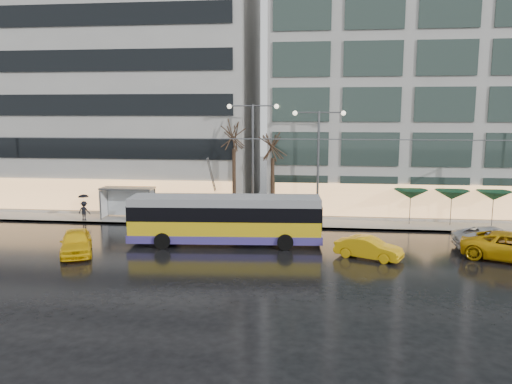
# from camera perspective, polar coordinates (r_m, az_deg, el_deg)

# --- Properties ---
(ground) EXTENTS (140.00, 140.00, 0.00)m
(ground) POSITION_cam_1_polar(r_m,az_deg,el_deg) (29.28, -6.82, -7.96)
(ground) COLOR black
(ground) RESTS_ON ground
(sidewalk) EXTENTS (80.00, 10.00, 0.15)m
(sidewalk) POSITION_cam_1_polar(r_m,az_deg,el_deg) (42.34, 0.15, -2.46)
(sidewalk) COLOR gray
(sidewalk) RESTS_ON ground
(kerb) EXTENTS (80.00, 0.10, 0.15)m
(kerb) POSITION_cam_1_polar(r_m,az_deg,el_deg) (37.53, -0.68, -3.97)
(kerb) COLOR slate
(kerb) RESTS_ON ground
(building_left) EXTENTS (34.00, 14.00, 22.00)m
(building_left) POSITION_cam_1_polar(r_m,az_deg,el_deg) (51.50, -19.94, 11.44)
(building_left) COLOR #A09E99
(building_left) RESTS_ON sidewalk
(building_right) EXTENTS (32.00, 14.00, 25.00)m
(building_right) POSITION_cam_1_polar(r_m,az_deg,el_deg) (48.06, 22.06, 13.33)
(building_right) COLOR #A09E99
(building_right) RESTS_ON sidewalk
(trolleybus) EXTENTS (12.53, 5.08, 5.74)m
(trolleybus) POSITION_cam_1_polar(r_m,az_deg,el_deg) (32.59, -3.52, -3.33)
(trolleybus) COLOR gold
(trolleybus) RESTS_ON ground
(catenary) EXTENTS (42.24, 5.12, 7.00)m
(catenary) POSITION_cam_1_polar(r_m,az_deg,el_deg) (35.86, -2.50, 2.19)
(catenary) COLOR #595B60
(catenary) RESTS_ON ground
(bus_shelter) EXTENTS (4.20, 1.60, 2.51)m
(bus_shelter) POSITION_cam_1_polar(r_m,az_deg,el_deg) (41.28, -14.85, -0.41)
(bus_shelter) COLOR #595B60
(bus_shelter) RESTS_ON sidewalk
(street_lamp_near) EXTENTS (3.96, 0.36, 9.03)m
(street_lamp_near) POSITION_cam_1_polar(r_m,az_deg,el_deg) (38.39, -0.37, 5.26)
(street_lamp_near) COLOR #595B60
(street_lamp_near) RESTS_ON sidewalk
(street_lamp_far) EXTENTS (3.96, 0.36, 8.53)m
(street_lamp_far) POSITION_cam_1_polar(r_m,az_deg,el_deg) (38.14, 7.14, 4.75)
(street_lamp_far) COLOR #595B60
(street_lamp_far) RESTS_ON sidewalk
(tree_a) EXTENTS (3.20, 3.20, 8.40)m
(tree_a) POSITION_cam_1_polar(r_m,az_deg,el_deg) (38.73, -2.56, 6.91)
(tree_a) COLOR black
(tree_a) RESTS_ON sidewalk
(tree_b) EXTENTS (3.20, 3.20, 7.70)m
(tree_b) POSITION_cam_1_polar(r_m,az_deg,el_deg) (38.61, 1.92, 5.88)
(tree_b) COLOR black
(tree_b) RESTS_ON sidewalk
(parasol_a) EXTENTS (2.50, 2.50, 2.65)m
(parasol_a) POSITION_cam_1_polar(r_m,az_deg,el_deg) (39.43, 17.26, -0.23)
(parasol_a) COLOR #595B60
(parasol_a) RESTS_ON sidewalk
(parasol_b) EXTENTS (2.50, 2.50, 2.65)m
(parasol_b) POSITION_cam_1_polar(r_m,az_deg,el_deg) (40.11, 21.47, -0.30)
(parasol_b) COLOR #595B60
(parasol_b) RESTS_ON sidewalk
(parasol_c) EXTENTS (2.50, 2.50, 2.65)m
(parasol_c) POSITION_cam_1_polar(r_m,az_deg,el_deg) (40.99, 25.52, -0.37)
(parasol_c) COLOR #595B60
(parasol_c) RESTS_ON sidewalk
(taxi_a) EXTENTS (3.45, 4.78, 1.51)m
(taxi_a) POSITION_cam_1_polar(r_m,az_deg,el_deg) (32.38, -19.87, -5.40)
(taxi_a) COLOR yellow
(taxi_a) RESTS_ON ground
(taxi_b) EXTENTS (4.13, 2.87, 1.29)m
(taxi_b) POSITION_cam_1_polar(r_m,az_deg,el_deg) (30.33, 12.74, -6.25)
(taxi_b) COLOR #E9AA0C
(taxi_b) RESTS_ON ground
(sedan_silver) EXTENTS (5.37, 2.64, 1.47)m
(sedan_silver) POSITION_cam_1_polar(r_m,az_deg,el_deg) (34.61, 25.88, -4.90)
(sedan_silver) COLOR silver
(sedan_silver) RESTS_ON ground
(pedestrian_a) EXTENTS (1.26, 1.27, 2.19)m
(pedestrian_a) POSITION_cam_1_polar(r_m,az_deg,el_deg) (39.56, -13.18, -1.32)
(pedestrian_a) COLOR black
(pedestrian_a) RESTS_ON sidewalk
(pedestrian_b) EXTENTS (0.96, 0.83, 1.68)m
(pedestrian_b) POSITION_cam_1_polar(r_m,az_deg,el_deg) (41.82, -11.89, -1.53)
(pedestrian_b) COLOR black
(pedestrian_b) RESTS_ON sidewalk
(pedestrian_c) EXTENTS (1.05, 0.91, 2.11)m
(pedestrian_c) POSITION_cam_1_polar(r_m,az_deg,el_deg) (41.34, -19.06, -1.57)
(pedestrian_c) COLOR black
(pedestrian_c) RESTS_ON sidewalk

